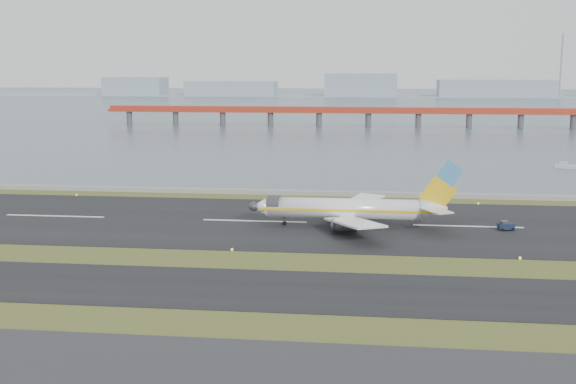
% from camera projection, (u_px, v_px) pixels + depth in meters
% --- Properties ---
extents(ground, '(1000.00, 1000.00, 0.00)m').
position_uv_depth(ground, '(223.00, 264.00, 108.58)').
color(ground, '#314318').
rests_on(ground, ground).
extents(taxiway_strip, '(1000.00, 18.00, 0.10)m').
position_uv_depth(taxiway_strip, '(204.00, 287.00, 96.83)').
color(taxiway_strip, black).
rests_on(taxiway_strip, ground).
extents(runway_strip, '(1000.00, 45.00, 0.10)m').
position_uv_depth(runway_strip, '(255.00, 221.00, 137.92)').
color(runway_strip, black).
rests_on(runway_strip, ground).
extents(seawall, '(1000.00, 2.50, 1.00)m').
position_uv_depth(seawall, '(275.00, 192.00, 167.20)').
color(seawall, gray).
rests_on(seawall, ground).
extents(bay_water, '(1400.00, 800.00, 1.30)m').
position_uv_depth(bay_water, '(344.00, 104.00, 558.63)').
color(bay_water, '#455763').
rests_on(bay_water, ground).
extents(red_pier, '(260.00, 5.00, 10.20)m').
position_uv_depth(red_pier, '(368.00, 112.00, 349.63)').
color(red_pier, '#AB321D').
rests_on(red_pier, ground).
extents(far_shoreline, '(1400.00, 80.00, 60.50)m').
position_uv_depth(far_shoreline, '(364.00, 90.00, 712.56)').
color(far_shoreline, '#8FA0A9').
rests_on(far_shoreline, ground).
extents(airliner, '(38.52, 32.89, 12.80)m').
position_uv_depth(airliner, '(352.00, 209.00, 132.32)').
color(airliner, white).
rests_on(airliner, ground).
extents(pushback_tug, '(3.10, 2.21, 1.80)m').
position_uv_depth(pushback_tug, '(506.00, 226.00, 130.24)').
color(pushback_tug, '#131D35').
rests_on(pushback_tug, ground).
extents(workboat_near, '(8.39, 4.64, 1.94)m').
position_uv_depth(workboat_near, '(568.00, 166.00, 209.26)').
color(workboat_near, '#B6B6BB').
rests_on(workboat_near, ground).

